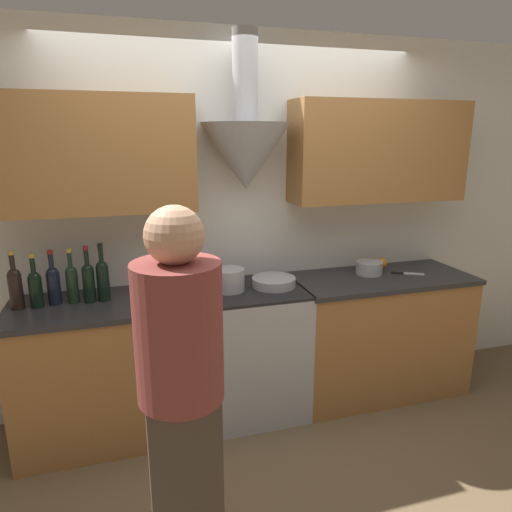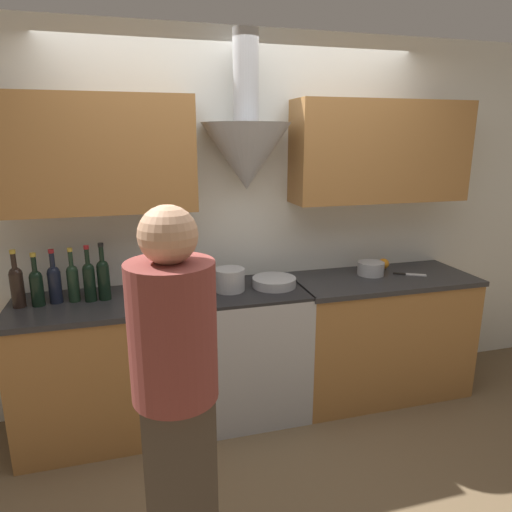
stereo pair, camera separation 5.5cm
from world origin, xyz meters
name	(u,v)px [view 1 (the left image)]	position (x,y,z in m)	size (l,w,h in m)	color
ground_plane	(267,438)	(0.00, 0.00, 0.00)	(12.00, 12.00, 0.00)	brown
wall_back	(244,200)	(0.02, 0.62, 1.48)	(8.40, 0.59, 2.60)	silver
counter_left	(114,369)	(-0.93, 0.35, 0.46)	(1.19, 0.62, 0.91)	#9E6B38
counter_right	(377,333)	(0.99, 0.35, 0.46)	(1.32, 0.62, 0.91)	#9E6B38
stove_range	(252,350)	(0.00, 0.35, 0.46)	(0.69, 0.60, 0.91)	#A8AAAF
wine_bottle_0	(15,286)	(-1.44, 0.39, 1.06)	(0.08, 0.08, 0.35)	black
wine_bottle_1	(35,287)	(-1.33, 0.38, 1.04)	(0.08, 0.08, 0.33)	black
wine_bottle_2	(53,283)	(-1.23, 0.41, 1.05)	(0.08, 0.08, 0.34)	black
wine_bottle_3	(72,282)	(-1.13, 0.41, 1.05)	(0.07, 0.07, 0.34)	black
wine_bottle_4	(89,280)	(-1.03, 0.39, 1.05)	(0.07, 0.07, 0.35)	black
wine_bottle_5	(103,278)	(-0.95, 0.39, 1.06)	(0.08, 0.08, 0.36)	black
stock_pot	(229,280)	(-0.15, 0.35, 0.99)	(0.20, 0.20, 0.15)	#A8AAAF
mixing_bowl	(274,282)	(0.15, 0.35, 0.95)	(0.30, 0.30, 0.06)	#A8AAAF
orange_fruit	(381,263)	(1.10, 0.53, 0.96)	(0.08, 0.08, 0.08)	orange
saucepan	(369,268)	(0.93, 0.42, 0.96)	(0.20, 0.20, 0.10)	#A8AAAF
chefs_knife	(408,273)	(1.20, 0.34, 0.92)	(0.22, 0.14, 0.01)	silver
person_foreground_left	(182,394)	(-0.63, -0.84, 0.93)	(0.34, 0.34, 1.67)	#473D33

